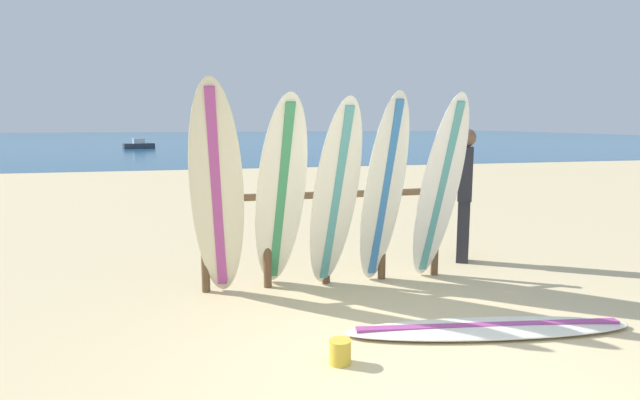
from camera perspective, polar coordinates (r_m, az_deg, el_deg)
ground_plane at (r=3.87m, az=14.38°, el=-20.24°), size 120.00×120.00×0.00m
ocean_water at (r=61.03m, az=-12.27°, el=6.57°), size 120.00×80.00×0.01m
surfboard_rack at (r=5.97m, az=0.68°, el=-2.47°), size 2.82×0.09×1.18m
surfboard_leaning_far_left at (r=5.43m, az=-11.17°, el=0.88°), size 0.66×0.78×2.28m
surfboard_leaning_left at (r=5.50m, az=-4.32°, el=0.38°), size 0.58×1.09×2.14m
surfboard_leaning_center_left at (r=5.51m, az=1.64°, el=0.23°), size 0.57×0.94×2.11m
surfboard_leaning_center at (r=5.83m, az=6.96°, el=0.99°), size 0.60×0.74×2.18m
surfboard_leaning_center_right at (r=5.99m, az=12.86°, el=0.94°), size 0.50×0.89×2.16m
surfboard_lying_on_sand at (r=5.01m, az=17.93°, el=-13.14°), size 2.64×0.90×0.08m
beachgoer_standing at (r=7.11m, az=15.48°, el=1.12°), size 0.29×0.33×1.76m
small_boat_offshore at (r=39.06m, az=-19.13°, el=5.70°), size 2.21×1.38×0.71m
sand_bucket at (r=4.19m, az=2.20°, el=-16.20°), size 0.17×0.17×0.19m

